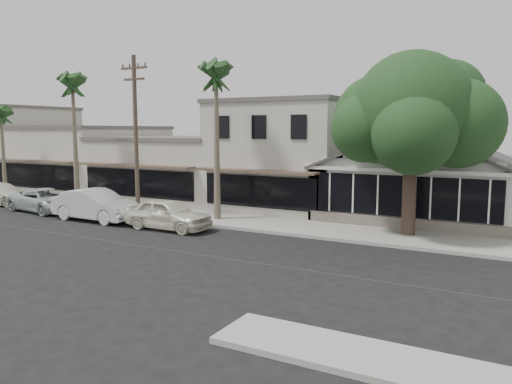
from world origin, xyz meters
The scene contains 16 objects.
ground centered at (0.00, 0.00, 0.00)m, with size 140.00×140.00×0.00m, color black.
sidewalk_north centered at (-8.00, 6.75, 0.07)m, with size 90.00×3.50×0.15m, color #9E9991.
corner_shop centered at (5.00, 12.47, 2.62)m, with size 10.40×8.60×5.10m.
row_building_near centered at (-3.00, 13.50, 3.25)m, with size 8.00×10.00×6.50m, color silver.
row_building_midnear centered at (-12.00, 13.50, 2.10)m, with size 10.00×10.00×4.20m, color beige.
row_building_midfar centered at (-22.50, 13.50, 2.50)m, with size 11.00×10.00×5.00m, color silver.
row_building_far centered at (-33.50, 13.50, 3.40)m, with size 11.00×10.00×6.80m, color beige.
utility_pole centered at (-9.00, 5.20, 4.79)m, with size 1.80×0.24×9.00m.
car_0 centered at (-5.39, 3.40, 0.78)m, with size 1.85×4.59×1.56m, color silver.
car_1 centered at (-10.39, 3.41, 0.86)m, with size 1.83×5.24×1.73m, color silver.
car_2 centered at (-15.39, 4.06, 0.71)m, with size 2.35×5.10×1.42m, color #B3C1BE.
car_3 centered at (-20.39, 4.55, 0.72)m, with size 2.03×4.98×1.45m, color silver.
shade_tree centered at (5.43, 7.59, 5.58)m, with size 7.64×6.90×8.47m.
palm_east centered at (-4.49, 6.49, 7.70)m, with size 2.92×2.92×8.95m.
palm_mid centered at (-15.04, 6.22, 7.62)m, with size 2.77×2.77×8.84m.
palm_west centered at (-22.58, 6.37, 5.96)m, with size 2.58×2.58×6.96m.
Camera 1 is at (10.35, -15.88, 4.96)m, focal length 35.00 mm.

